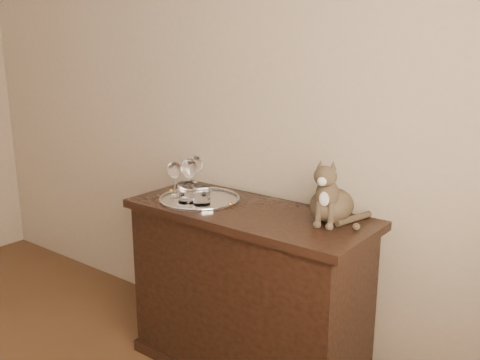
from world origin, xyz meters
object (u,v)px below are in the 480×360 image
object	(u,v)px
sideboard	(248,292)
wine_glass_a	(196,174)
cat	(333,189)
tray	(200,200)
wine_glass_c	(175,179)
tumbler_b	(187,193)
wine_glass_d	(189,179)
tumbler_a	(202,195)

from	to	relation	value
sideboard	wine_glass_a	world-z (taller)	wine_glass_a
sideboard	cat	bearing A→B (deg)	14.40
tray	wine_glass_c	world-z (taller)	wine_glass_c
tumbler_b	sideboard	bearing A→B (deg)	20.53
tray	wine_glass_d	bearing A→B (deg)	-157.94
tumbler_a	tray	bearing A→B (deg)	138.52
sideboard	tray	size ratio (longest dim) A/B	3.00
wine_glass_a	tumbler_a	xyz separation A→B (m)	(0.16, -0.13, -0.05)
tray	tumbler_a	xyz separation A→B (m)	(0.07, -0.06, 0.05)
sideboard	tray	world-z (taller)	tray
wine_glass_c	tray	bearing A→B (deg)	18.69
wine_glass_a	tumbler_b	world-z (taller)	wine_glass_a
sideboard	tumbler_b	world-z (taller)	tumbler_b
tray	cat	xyz separation A→B (m)	(0.66, 0.13, 0.14)
wine_glass_a	cat	size ratio (longest dim) A/B	0.68
cat	tray	bearing A→B (deg)	-179.96
sideboard	wine_glass_d	distance (m)	0.63
wine_glass_d	tumbler_a	bearing A→B (deg)	-18.98
wine_glass_c	wine_glass_d	size ratio (longest dim) A/B	0.90
wine_glass_c	cat	xyz separation A→B (m)	(0.79, 0.17, 0.05)
wine_glass_d	sideboard	bearing A→B (deg)	8.58
sideboard	wine_glass_c	xyz separation A→B (m)	(-0.41, -0.07, 0.52)
wine_glass_d	tumbler_b	world-z (taller)	wine_glass_d
sideboard	wine_glass_d	size ratio (longest dim) A/B	5.92
wine_glass_d	cat	distance (m)	0.73
wine_glass_a	wine_glass_d	distance (m)	0.10
wine_glass_c	wine_glass_d	world-z (taller)	wine_glass_d
sideboard	tumbler_b	size ratio (longest dim) A/B	12.25
sideboard	tumbler_a	bearing A→B (deg)	-157.13
wine_glass_c	cat	distance (m)	0.81
tray	wine_glass_a	xyz separation A→B (m)	(-0.09, 0.07, 0.10)
wine_glass_a	wine_glass_c	bearing A→B (deg)	-108.56
cat	wine_glass_c	bearing A→B (deg)	-178.67
wine_glass_c	tumbler_b	xyz separation A→B (m)	(0.12, -0.04, -0.04)
tray	wine_glass_c	bearing A→B (deg)	-161.31
wine_glass_d	wine_glass_a	bearing A→B (deg)	113.49
tumbler_a	cat	world-z (taller)	cat
tumbler_a	tumbler_b	xyz separation A→B (m)	(-0.08, -0.02, 0.00)
tumbler_b	cat	world-z (taller)	cat
wine_glass_d	cat	world-z (taller)	cat
wine_glass_a	tumbler_b	size ratio (longest dim) A/B	2.02
sideboard	tumbler_a	xyz separation A→B (m)	(-0.21, -0.09, 0.48)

